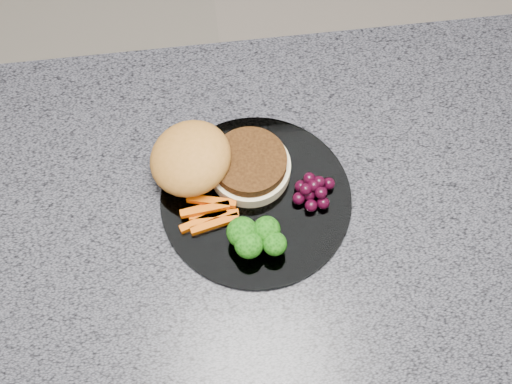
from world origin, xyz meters
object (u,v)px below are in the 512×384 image
at_px(burger, 212,163).
at_px(grape_bunch, 314,190).
at_px(island_cabinet, 260,317).
at_px(plate, 256,199).

distance_m(burger, grape_bunch, 0.14).
distance_m(island_cabinet, plate, 0.47).
height_order(plate, burger, burger).
bearing_deg(grape_bunch, plate, 177.34).
relative_size(burger, grape_bunch, 3.19).
distance_m(island_cabinet, burger, 0.51).
bearing_deg(grape_bunch, island_cabinet, -162.19).
bearing_deg(island_cabinet, plate, 101.25).
xyz_separation_m(plate, grape_bunch, (0.08, -0.00, 0.02)).
bearing_deg(plate, grape_bunch, -2.66).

